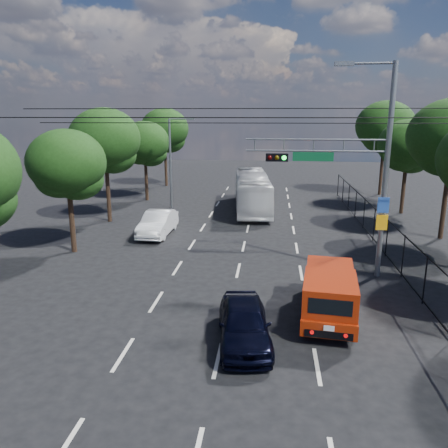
# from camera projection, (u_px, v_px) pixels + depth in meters

# --- Properties ---
(ground) EXTENTS (120.00, 120.00, 0.00)m
(ground) POSITION_uv_depth(u_px,v_px,m) (218.00, 360.00, 13.38)
(ground) COLOR black
(ground) RESTS_ON ground
(lane_markings) EXTENTS (6.12, 38.00, 0.01)m
(lane_markings) POSITION_uv_depth(u_px,v_px,m) (246.00, 237.00, 26.88)
(lane_markings) COLOR beige
(lane_markings) RESTS_ON ground
(signal_mast) EXTENTS (6.43, 0.39, 9.50)m
(signal_mast) POSITION_uv_depth(u_px,v_px,m) (358.00, 163.00, 19.25)
(signal_mast) COLOR slate
(signal_mast) RESTS_ON ground
(streetlight_left) EXTENTS (2.09, 0.22, 7.08)m
(streetlight_left) POSITION_uv_depth(u_px,v_px,m) (172.00, 159.00, 34.31)
(streetlight_left) COLOR slate
(streetlight_left) RESTS_ON ground
(utility_wires) EXTENTS (22.00, 5.04, 0.74)m
(utility_wires) POSITION_uv_depth(u_px,v_px,m) (241.00, 116.00, 20.14)
(utility_wires) COLOR black
(utility_wires) RESTS_ON ground
(fence_right) EXTENTS (0.06, 34.03, 2.00)m
(fence_right) POSITION_uv_depth(u_px,v_px,m) (382.00, 232.00, 24.06)
(fence_right) COLOR black
(fence_right) RESTS_ON ground
(tree_right_d) EXTENTS (4.32, 4.32, 7.02)m
(tree_right_d) POSITION_uv_depth(u_px,v_px,m) (408.00, 149.00, 32.22)
(tree_right_d) COLOR black
(tree_right_d) RESTS_ON ground
(tree_right_e) EXTENTS (5.28, 5.28, 8.58)m
(tree_right_e) POSITION_uv_depth(u_px,v_px,m) (385.00, 130.00, 39.64)
(tree_right_e) COLOR black
(tree_right_e) RESTS_ON ground
(tree_left_b) EXTENTS (4.08, 4.08, 6.63)m
(tree_left_b) POSITION_uv_depth(u_px,v_px,m) (68.00, 168.00, 22.91)
(tree_left_b) COLOR black
(tree_left_b) RESTS_ON ground
(tree_left_c) EXTENTS (4.80, 4.80, 7.80)m
(tree_left_c) POSITION_uv_depth(u_px,v_px,m) (105.00, 144.00, 29.52)
(tree_left_c) COLOR black
(tree_left_c) RESTS_ON ground
(tree_left_d) EXTENTS (4.20, 4.20, 6.83)m
(tree_left_d) POSITION_uv_depth(u_px,v_px,m) (145.00, 146.00, 37.36)
(tree_left_d) COLOR black
(tree_left_d) RESTS_ON ground
(tree_left_e) EXTENTS (4.92, 4.92, 7.99)m
(tree_left_e) POSITION_uv_depth(u_px,v_px,m) (165.00, 133.00, 44.90)
(tree_left_e) COLOR black
(tree_left_e) RESTS_ON ground
(red_pickup) EXTENTS (2.35, 5.16, 1.86)m
(red_pickup) POSITION_uv_depth(u_px,v_px,m) (329.00, 292.00, 15.99)
(red_pickup) COLOR black
(red_pickup) RESTS_ON ground
(navy_hatchback) EXTENTS (2.16, 4.28, 1.40)m
(navy_hatchback) POSITION_uv_depth(u_px,v_px,m) (244.00, 323.00, 14.27)
(navy_hatchback) COLOR black
(navy_hatchback) RESTS_ON ground
(white_bus) EXTENTS (3.44, 10.73, 2.94)m
(white_bus) POSITION_uv_depth(u_px,v_px,m) (252.00, 191.00, 34.23)
(white_bus) COLOR silver
(white_bus) RESTS_ON ground
(white_van) EXTENTS (1.68, 4.55, 1.49)m
(white_van) POSITION_uv_depth(u_px,v_px,m) (158.00, 223.00, 27.19)
(white_van) COLOR white
(white_van) RESTS_ON ground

